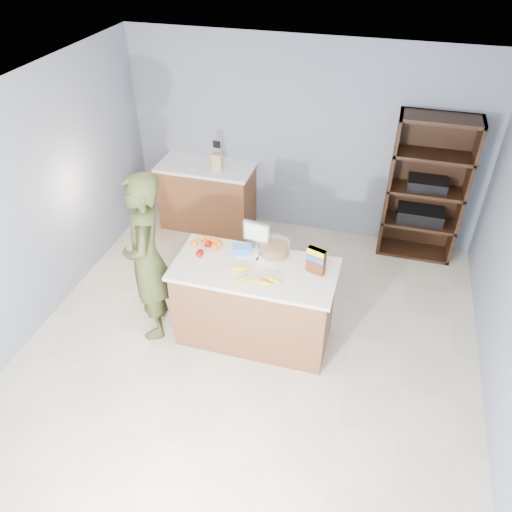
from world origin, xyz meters
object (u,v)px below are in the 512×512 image
(shelving_unit, at_px, (425,190))
(person, at_px, (147,259))
(tv, at_px, (257,233))
(cereal_box, at_px, (316,259))
(counter_peninsula, at_px, (255,306))

(shelving_unit, distance_m, person, 3.40)
(tv, bearing_deg, cereal_box, -21.62)
(cereal_box, bearing_deg, shelving_unit, 63.35)
(shelving_unit, distance_m, cereal_box, 2.21)
(person, bearing_deg, tv, 93.10)
(person, height_order, cereal_box, person)
(shelving_unit, xyz_separation_m, cereal_box, (-0.99, -1.96, 0.19))
(tv, relative_size, cereal_box, 1.06)
(shelving_unit, height_order, tv, shelving_unit)
(counter_peninsula, bearing_deg, tv, 102.21)
(cereal_box, bearing_deg, counter_peninsula, -171.42)
(counter_peninsula, bearing_deg, shelving_unit, 52.89)
(person, relative_size, cereal_box, 6.80)
(person, bearing_deg, shelving_unit, 106.42)
(person, distance_m, cereal_box, 1.63)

